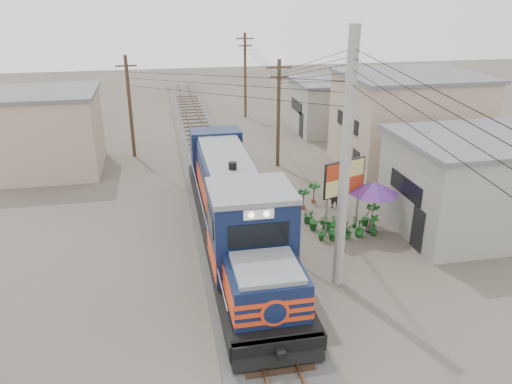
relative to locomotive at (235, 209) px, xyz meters
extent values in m
plane|color=#473F35|center=(0.00, -3.53, -1.82)|extent=(120.00, 120.00, 0.00)
cube|color=#595651|center=(0.00, 6.47, -1.74)|extent=(3.60, 70.00, 0.16)
cube|color=#51331E|center=(-0.54, 6.47, -1.56)|extent=(0.08, 70.00, 0.12)
cube|color=#51331E|center=(0.54, 6.47, -1.56)|extent=(0.08, 70.00, 0.12)
cube|color=black|center=(0.00, 0.05, -1.02)|extent=(3.08, 17.01, 0.58)
cube|color=black|center=(0.00, -5.26, -1.34)|extent=(2.34, 3.40, 0.69)
cube|color=black|center=(0.00, 5.37, -1.34)|extent=(2.34, 3.40, 0.69)
cube|color=#0F193A|center=(0.00, -6.54, -0.12)|extent=(2.53, 2.55, 1.59)
cube|color=#0F193A|center=(0.00, -3.88, 0.73)|extent=(3.02, 2.76, 3.30)
cube|color=slate|center=(0.00, -3.88, 2.43)|extent=(3.08, 2.90, 0.19)
cube|color=black|center=(0.00, -5.27, 1.32)|extent=(2.16, 0.06, 0.85)
cube|color=white|center=(0.00, -5.28, 2.11)|extent=(1.06, 0.06, 0.37)
cube|color=#0F193A|center=(0.00, 2.71, 0.31)|extent=(2.41, 10.42, 2.45)
cube|color=slate|center=(0.00, 2.71, 1.58)|extent=(2.16, 10.42, 0.19)
cube|color=red|center=(0.00, 0.05, -0.44)|extent=(3.12, 17.01, 0.15)
cube|color=red|center=(0.00, 0.05, -0.12)|extent=(3.12, 17.01, 0.15)
cube|color=red|center=(0.00, 0.05, 0.20)|extent=(3.12, 17.01, 0.15)
cylinder|color=#9E9B93|center=(3.50, -4.03, 3.18)|extent=(0.40, 0.40, 10.00)
cylinder|color=#4C3826|center=(4.50, 10.47, 1.68)|extent=(0.24, 0.24, 7.00)
cube|color=#4C3826|center=(4.50, 10.47, 4.68)|extent=(1.60, 0.10, 0.10)
cube|color=#4C3826|center=(4.50, 10.47, 4.08)|extent=(1.20, 0.10, 0.10)
cylinder|color=#4C3826|center=(4.80, 24.47, 1.93)|extent=(0.24, 0.24, 7.50)
cube|color=#4C3826|center=(4.80, 24.47, 5.18)|extent=(1.60, 0.10, 0.10)
cube|color=#4C3826|center=(4.80, 24.47, 4.58)|extent=(1.20, 0.10, 0.10)
cylinder|color=#4C3826|center=(-5.00, 14.47, 1.68)|extent=(0.24, 0.24, 7.00)
cube|color=#4C3826|center=(-5.00, 14.47, 4.68)|extent=(1.60, 0.10, 0.10)
cube|color=#4C3826|center=(-5.00, 14.47, 4.08)|extent=(1.20, 0.10, 0.10)
cube|color=gray|center=(11.50, -0.53, 0.43)|extent=(7.00, 6.00, 4.50)
cube|color=slate|center=(11.50, -0.53, 2.78)|extent=(7.35, 6.30, 0.20)
cube|color=black|center=(7.98, -0.53, 0.65)|extent=(0.05, 3.00, 0.90)
cube|color=tan|center=(12.50, 8.47, 1.18)|extent=(8.00, 7.00, 6.00)
cube|color=slate|center=(12.50, 8.47, 4.28)|extent=(8.40, 7.35, 0.20)
cube|color=black|center=(8.48, 8.47, 1.48)|extent=(0.05, 3.50, 0.90)
cube|color=gray|center=(11.00, 18.47, 0.18)|extent=(6.00, 6.00, 4.00)
cube|color=slate|center=(11.00, 18.47, 2.28)|extent=(6.30, 6.30, 0.20)
cube|color=black|center=(7.98, 18.47, 0.38)|extent=(0.05, 3.00, 0.90)
cube|color=tan|center=(-10.00, 12.47, 0.68)|extent=(6.00, 6.00, 5.00)
cube|color=slate|center=(-10.00, 12.47, 3.28)|extent=(6.30, 6.30, 0.20)
cylinder|color=#99999E|center=(4.34, -0.03, -0.47)|extent=(0.10, 0.10, 2.71)
cylinder|color=#99999E|center=(6.17, 0.65, -0.47)|extent=(0.10, 0.10, 2.71)
cube|color=black|center=(5.25, 0.31, 0.99)|extent=(2.27, 0.94, 1.73)
cube|color=#BC3C19|center=(5.25, 0.28, 0.99)|extent=(2.16, 0.87, 1.62)
cylinder|color=black|center=(6.68, 0.02, -1.77)|extent=(0.47, 0.47, 0.10)
cylinder|color=#99999E|center=(6.68, 0.02, -0.63)|extent=(0.05, 0.05, 2.37)
cone|color=#4E256F|center=(6.68, 0.02, 0.50)|extent=(2.70, 2.70, 0.59)
imported|color=black|center=(5.90, 3.10, -1.05)|extent=(0.60, 0.42, 1.55)
imported|color=#18541B|center=(4.07, -0.35, -1.26)|extent=(0.72, 0.65, 1.13)
imported|color=#18541B|center=(4.56, -0.44, -1.34)|extent=(0.52, 0.60, 0.95)
imported|color=#18541B|center=(5.23, -0.41, -1.45)|extent=(0.82, 0.76, 0.75)
imported|color=#18541B|center=(5.94, -0.36, -1.36)|extent=(0.62, 0.62, 0.91)
imported|color=#18541B|center=(6.64, -0.40, -1.28)|extent=(0.49, 0.64, 1.08)
imported|color=#18541B|center=(3.94, 0.72, -1.33)|extent=(0.69, 0.67, 0.99)
imported|color=#18541B|center=(4.66, 0.61, -1.40)|extent=(0.91, 0.83, 0.85)
imported|color=#18541B|center=(5.40, 0.47, -1.32)|extent=(0.79, 0.79, 1.00)
imported|color=#18541B|center=(6.06, 0.61, -1.51)|extent=(0.31, 0.38, 0.63)
imported|color=#18541B|center=(6.74, 0.75, -1.39)|extent=(0.58, 0.53, 0.87)
imported|color=#18541B|center=(3.93, 1.58, -1.50)|extent=(0.75, 0.73, 0.63)
camera|label=1|loc=(-3.09, -20.40, 9.24)|focal=35.00mm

